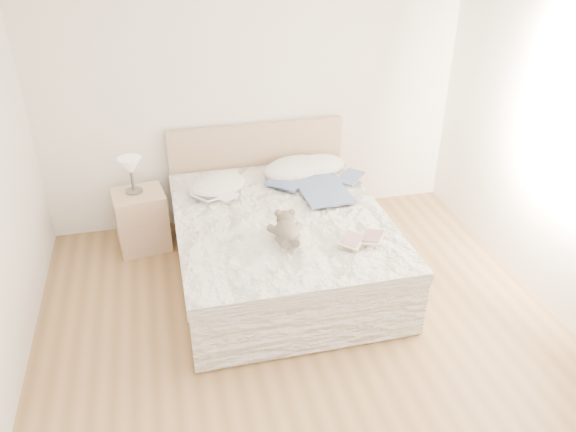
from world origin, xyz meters
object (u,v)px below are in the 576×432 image
(bed, at_px, (279,240))
(teddy_bear, at_px, (287,238))
(table_lamp, at_px, (131,168))
(photo_book, at_px, (214,196))
(childrens_book, at_px, (362,239))
(nightstand, at_px, (142,220))

(bed, relative_size, teddy_bear, 6.51)
(table_lamp, bearing_deg, teddy_bear, -47.68)
(teddy_bear, bearing_deg, bed, 86.65)
(photo_book, relative_size, childrens_book, 0.94)
(childrens_book, relative_size, teddy_bear, 1.04)
(nightstand, relative_size, childrens_book, 1.64)
(bed, xyz_separation_m, teddy_bear, (-0.06, -0.52, 0.34))
(photo_book, height_order, teddy_bear, teddy_bear)
(teddy_bear, bearing_deg, table_lamp, 135.68)
(nightstand, bearing_deg, childrens_book, -38.33)
(table_lamp, relative_size, teddy_bear, 1.01)
(nightstand, height_order, childrens_book, childrens_book)
(bed, distance_m, table_lamp, 1.47)
(bed, relative_size, childrens_book, 6.27)
(nightstand, xyz_separation_m, childrens_book, (1.66, -1.31, 0.35))
(bed, distance_m, childrens_book, 0.87)
(nightstand, bearing_deg, teddy_bear, -47.63)
(photo_book, relative_size, teddy_bear, 0.98)
(childrens_book, bearing_deg, teddy_bear, -155.31)
(table_lamp, distance_m, photo_book, 0.80)
(table_lamp, bearing_deg, nightstand, -49.94)
(bed, relative_size, photo_book, 6.64)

